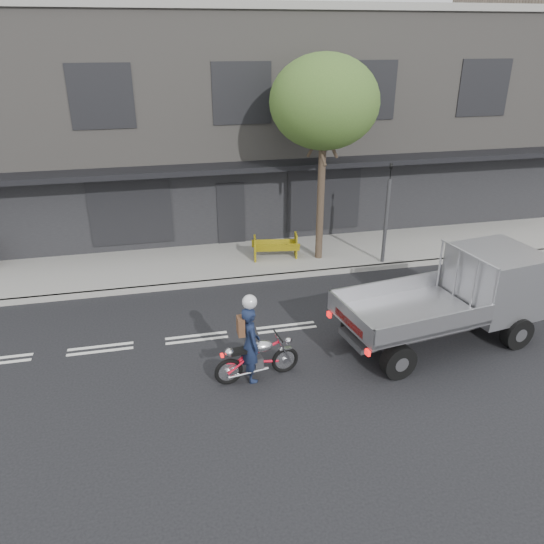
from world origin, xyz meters
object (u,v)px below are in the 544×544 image
Objects in this scene: flatbed_ute at (480,287)px; construction_barrier at (277,249)px; rider at (250,344)px; traffic_light_pole at (386,219)px; street_tree at (324,103)px; motorcycle at (257,358)px.

construction_barrier is at bearing 116.54° from flatbed_ute.
rider reaches higher than construction_barrier.
traffic_light_pole is at bearing -14.38° from construction_barrier.
street_tree is 3.37× the size of motorcycle.
traffic_light_pole is 0.65× the size of flatbed_ute.
flatbed_ute is 3.50× the size of construction_barrier.
traffic_light_pole reaches higher than construction_barrier.
construction_barrier is (-3.95, 5.60, -0.78)m from flatbed_ute.
construction_barrier is at bearing 65.37° from motorcycle.
motorcycle is at bearing -107.17° from construction_barrier.
flatbed_ute is at bearing -54.83° from construction_barrier.
rider is 0.34× the size of flatbed_ute.
rider is (-3.55, -6.23, -4.37)m from street_tree.
motorcycle is 0.41m from rider.
rider is at bearing -135.88° from traffic_light_pole.
rider is 1.18× the size of construction_barrier.
motorcycle is 0.37× the size of flatbed_ute.
flatbed_ute is (0.49, -4.72, -0.29)m from traffic_light_pole.
construction_barrier is at bearing -25.88° from rider.
flatbed_ute reaches higher than motorcycle.
motorcycle is (-5.40, -5.38, -1.12)m from traffic_light_pole.
rider is at bearing -119.67° from street_tree.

